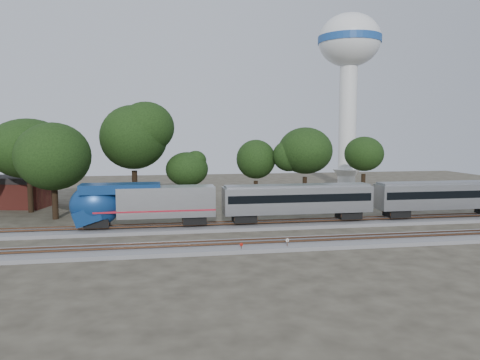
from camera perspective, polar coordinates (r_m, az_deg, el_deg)
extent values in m
plane|color=#383328|center=(50.89, -2.41, -7.27)|extent=(160.00, 160.00, 0.00)
cube|color=slate|center=(56.66, -3.21, -5.72)|extent=(160.00, 5.00, 0.40)
cube|color=brown|center=(55.88, -3.13, -5.41)|extent=(160.00, 0.08, 0.15)
cube|color=brown|center=(57.27, -3.30, -5.13)|extent=(160.00, 0.08, 0.15)
cube|color=slate|center=(46.99, -1.77, -8.12)|extent=(160.00, 5.00, 0.40)
cube|color=brown|center=(46.19, -1.64, -7.78)|extent=(160.00, 0.08, 0.15)
cube|color=brown|center=(47.57, -1.89, -7.38)|extent=(160.00, 0.08, 0.15)
cube|color=#AFB2B6|center=(55.74, -8.96, -2.58)|extent=(11.30, 3.20, 3.52)
ellipsoid|color=navy|center=(56.24, -17.24, -2.97)|extent=(5.75, 3.33, 4.90)
cube|color=navy|center=(55.69, -14.36, -0.99)|extent=(9.06, 3.13, 1.07)
cube|color=black|center=(56.03, -16.73, -1.89)|extent=(0.48, 2.45, 1.40)
cube|color=maroon|center=(55.87, -10.26, -3.53)|extent=(13.85, 3.24, 0.19)
cube|color=black|center=(56.54, -17.02, -4.95)|extent=(2.77, 2.34, 0.96)
cube|color=black|center=(56.25, -5.60, -4.78)|extent=(2.77, 2.34, 0.96)
cube|color=#AFB2B6|center=(58.26, 7.03, -2.35)|extent=(18.54, 3.20, 3.20)
cube|color=black|center=(58.22, 7.04, -2.04)|extent=(17.90, 3.25, 0.96)
cube|color=gray|center=(58.06, 7.05, -0.74)|extent=(18.12, 2.56, 0.37)
cube|color=black|center=(57.02, 0.52, -4.60)|extent=(2.77, 2.34, 0.96)
cube|color=black|center=(60.87, 13.08, -4.09)|extent=(2.77, 2.34, 0.96)
cube|color=#AFB2B6|center=(66.86, 23.65, -1.75)|extent=(18.54, 3.20, 3.20)
cube|color=black|center=(66.82, 23.67, -1.48)|extent=(17.90, 3.25, 0.96)
cube|color=gray|center=(66.68, 23.71, -0.35)|extent=(18.12, 2.56, 0.37)
cube|color=black|center=(63.70, 18.53, -3.81)|extent=(2.77, 2.34, 0.96)
cylinder|color=#512D19|center=(45.23, 0.17, -8.36)|extent=(0.06, 0.06, 0.87)
cylinder|color=#AE120C|center=(45.13, 0.17, -7.88)|extent=(0.31, 0.07, 0.31)
cylinder|color=#512D19|center=(46.59, 5.78, -7.87)|extent=(0.07, 0.07, 1.03)
cylinder|color=silver|center=(46.49, 5.79, -7.32)|extent=(0.36, 0.11, 0.37)
cube|color=#512D19|center=(47.02, 5.90, -8.20)|extent=(0.56, 0.42, 0.30)
cylinder|color=silver|center=(102.52, 12.98, 6.45)|extent=(3.70, 3.70, 25.90)
cone|color=silver|center=(102.96, 12.84, 0.26)|extent=(5.92, 5.92, 3.70)
ellipsoid|color=silver|center=(104.30, 13.21, 16.27)|extent=(12.95, 12.95, 11.01)
cylinder|color=#1B4895|center=(104.30, 13.21, 16.27)|extent=(13.10, 13.10, 1.48)
cube|color=maroon|center=(80.64, -25.55, -1.60)|extent=(10.94, 8.80, 3.86)
cube|color=black|center=(80.39, -25.62, 0.07)|extent=(11.18, 9.04, 0.87)
cylinder|color=black|center=(74.08, -24.18, -1.71)|extent=(0.70, 0.70, 4.98)
ellipsoid|color=black|center=(73.56, -24.40, 3.52)|extent=(9.40, 9.40, 7.99)
cylinder|color=black|center=(66.99, -21.61, -2.55)|extent=(0.70, 0.70, 4.52)
ellipsoid|color=black|center=(66.42, -21.81, 2.69)|extent=(8.52, 8.52, 7.24)
cylinder|color=black|center=(72.19, -12.69, -1.18)|extent=(0.70, 0.70, 5.83)
ellipsoid|color=black|center=(71.68, -12.83, 5.11)|extent=(11.00, 11.00, 9.35)
cylinder|color=black|center=(70.49, -6.43, -2.29)|extent=(0.70, 0.70, 3.28)
ellipsoid|color=black|center=(70.01, -6.47, 1.32)|extent=(6.19, 6.19, 5.26)
cylinder|color=black|center=(73.61, 1.93, -1.64)|extent=(0.70, 0.70, 3.97)
ellipsoid|color=black|center=(73.11, 1.95, 2.55)|extent=(7.49, 7.49, 6.37)
cylinder|color=black|center=(72.93, 7.88, -1.47)|extent=(0.70, 0.70, 4.72)
ellipsoid|color=black|center=(72.41, 7.95, 3.57)|extent=(8.90, 8.90, 7.57)
cylinder|color=black|center=(86.52, 14.78, -0.65)|extent=(0.70, 0.70, 4.18)
ellipsoid|color=black|center=(86.09, 14.87, 3.10)|extent=(7.88, 7.88, 6.70)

